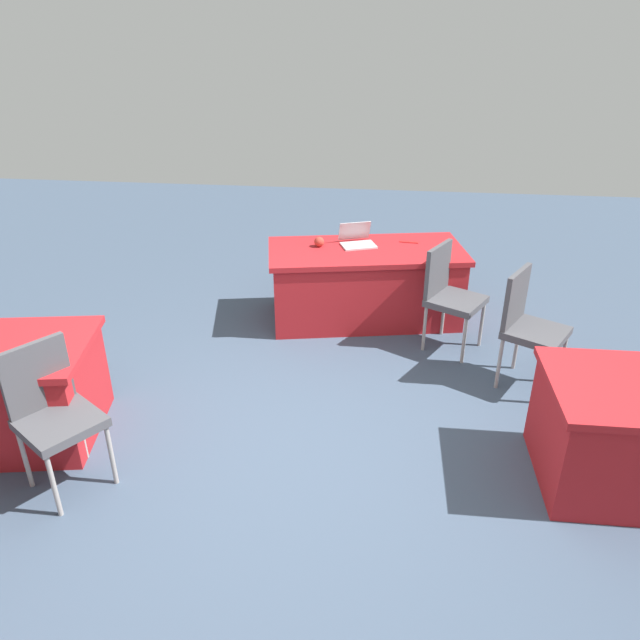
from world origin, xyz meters
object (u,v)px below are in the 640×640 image
object	(u,v)px
chair_tucked_left	(449,292)
chair_aisle	(52,409)
table_foreground	(365,284)
scissors_red	(409,242)
laptop_silver	(357,241)
yarn_ball	(319,242)
chair_tucked_right	(528,322)

from	to	relation	value
chair_tucked_left	chair_aisle	bearing A→B (deg)	-20.94
table_foreground	chair_aisle	world-z (taller)	chair_aisle
table_foreground	scissors_red	xyz separation A→B (m)	(-0.41, -0.23, 0.37)
laptop_silver	chair_tucked_left	bearing A→B (deg)	124.15
table_foreground	chair_tucked_left	bearing A→B (deg)	146.64
yarn_ball	table_foreground	bearing A→B (deg)	178.72
chair_tucked_left	scissors_red	size ratio (longest dim) A/B	5.27
chair_tucked_right	yarn_ball	xyz separation A→B (m)	(1.79, -1.07, 0.22)
chair_aisle	laptop_silver	world-z (taller)	chair_aisle
table_foreground	chair_tucked_right	xyz separation A→B (m)	(-1.34, 1.06, 0.19)
scissors_red	yarn_ball	bearing A→B (deg)	-158.60
chair_tucked_left	yarn_ball	xyz separation A→B (m)	(1.22, -0.51, 0.23)
chair_aisle	yarn_ball	distance (m)	2.96
chair_tucked_right	yarn_ball	world-z (taller)	chair_tucked_right
chair_aisle	scissors_red	xyz separation A→B (m)	(-2.20, -2.85, 0.17)
chair_aisle	yarn_ball	xyz separation A→B (m)	(-1.34, -2.63, 0.22)
chair_aisle	chair_tucked_left	bearing A→B (deg)	164.69
yarn_ball	scissors_red	bearing A→B (deg)	-165.56
chair_tucked_left	laptop_silver	bearing A→B (deg)	-95.88
chair_tucked_left	laptop_silver	distance (m)	1.08
chair_tucked_left	chair_tucked_right	distance (m)	0.80
chair_aisle	chair_tucked_right	bearing A→B (deg)	151.49
chair_tucked_left	chair_tucked_right	xyz separation A→B (m)	(-0.57, 0.56, 0.02)
yarn_ball	laptop_silver	bearing A→B (deg)	-165.00
table_foreground	chair_tucked_left	world-z (taller)	chair_tucked_left
chair_tucked_left	laptop_silver	world-z (taller)	chair_tucked_left
chair_aisle	laptop_silver	size ratio (longest dim) A/B	2.42
yarn_ball	chair_tucked_right	bearing A→B (deg)	149.08
chair_tucked_right	scissors_red	bearing A→B (deg)	-114.20
chair_tucked_left	chair_tucked_right	world-z (taller)	chair_tucked_right
laptop_silver	yarn_ball	xyz separation A→B (m)	(0.36, 0.10, 0.01)
table_foreground	scissors_red	size ratio (longest dim) A/B	11.10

